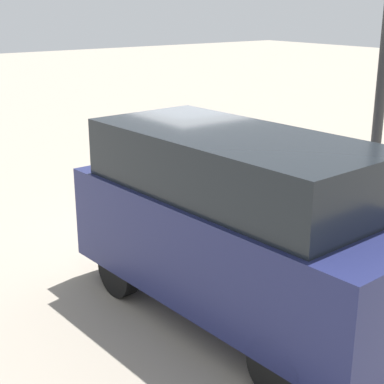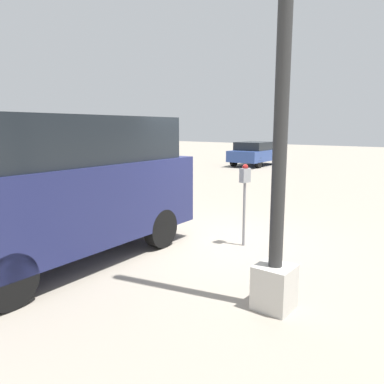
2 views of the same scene
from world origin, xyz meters
name	(u,v)px [view 2 (image 2 of 2)]	position (x,y,z in m)	size (l,w,h in m)	color
ground_plane	(207,241)	(0.00, 0.00, 0.00)	(80.00, 80.00, 0.00)	gray
parking_meter_near	(245,186)	(-0.21, 0.69, 1.14)	(0.22, 0.14, 1.54)	gray
lamp_post	(281,130)	(1.73, 2.25, 2.17)	(0.44, 0.44, 6.34)	beige
parked_van	(65,185)	(2.30, -1.21, 1.28)	(4.82, 2.14, 2.39)	navy
car_distant	(255,153)	(-13.57, -6.39, 0.73)	(3.93, 1.95, 1.37)	#2D478C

